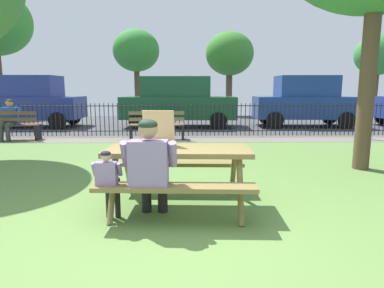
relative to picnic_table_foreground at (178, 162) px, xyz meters
name	(u,v)px	position (x,y,z in m)	size (l,w,h in m)	color
ground	(177,190)	(-0.04, 0.77, -0.61)	(28.00, 11.52, 0.02)	#5F8440
cobblestone_walkway	(182,139)	(-0.04, 5.83, -0.60)	(28.00, 1.40, 0.01)	slate
street_asphalt	(183,123)	(-0.04, 10.44, -0.60)	(28.00, 7.83, 0.01)	#424247
picnic_table_foreground	(178,162)	(0.00, 0.00, 0.00)	(1.86, 1.56, 0.79)	olive
pizza_box_open	(157,139)	(-0.28, 0.08, 0.28)	(0.47, 0.53, 0.46)	tan
adult_at_table	(150,166)	(-0.31, -0.49, 0.06)	(0.62, 0.60, 1.19)	black
child_at_table	(108,179)	(-0.77, -0.50, -0.09)	(0.33, 0.32, 0.84)	black
iron_fence_streetside	(182,119)	(-0.04, 6.53, -0.07)	(21.59, 0.03, 1.04)	black
park_bench_left	(10,126)	(-5.03, 5.69, -0.18)	(1.62, 0.56, 0.85)	brown
park_bench_center	(157,126)	(-0.76, 5.69, -0.18)	(1.62, 0.56, 0.85)	brown
person_on_park_bench	(9,118)	(-5.06, 5.71, 0.06)	(0.61, 0.59, 1.19)	#393939
lamp_post_walkway	(376,45)	(5.50, 5.63, 2.13)	(0.28, 0.28, 4.53)	#2D382D
parked_car_left	(30,101)	(-5.95, 9.08, 0.41)	(3.90, 1.84, 1.98)	navy
parked_car_center	(178,101)	(-0.20, 9.08, 0.41)	(4.48, 2.08, 1.94)	#194E2E
parked_car_right	(305,101)	(4.78, 9.08, 0.41)	(3.97, 1.98, 1.98)	navy
far_tree_midleft	(136,51)	(-2.64, 14.94, 2.91)	(2.54, 2.54, 4.69)	brown
far_tree_center	(230,54)	(2.52, 14.94, 2.75)	(2.65, 2.65, 4.58)	brown
far_tree_midright	(378,55)	(10.81, 14.94, 2.71)	(2.49, 2.49, 4.46)	brown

